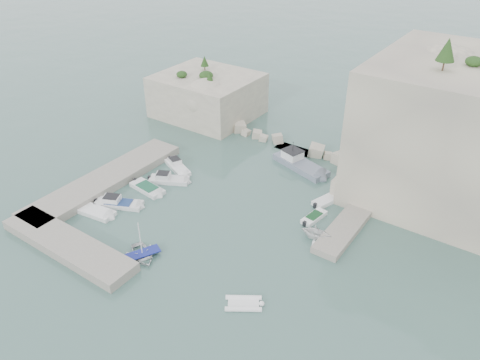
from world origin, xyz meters
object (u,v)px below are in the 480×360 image
Objects in this scene: motorboat_e at (97,214)px; inflatable_dinghy at (243,305)px; tender_east_c at (328,201)px; work_boat at (300,168)px; motorboat_c at (148,190)px; tender_east_b at (314,219)px; motorboat_a at (178,169)px; motorboat_d at (119,206)px; motorboat_b at (169,182)px; rowboat at (143,257)px; tender_east_a at (316,238)px; tender_east_d at (350,195)px.

motorboat_e is 22.93m from inflatable_dinghy.
tender_east_c is (21.81, 18.46, 0.00)m from motorboat_e.
inflatable_dinghy is 27.11m from work_boat.
motorboat_c is 1.48× the size of inflatable_dinghy.
tender_east_c is (-0.26, 4.38, 0.00)m from tender_east_b.
motorboat_a is 1.47× the size of tender_east_b.
tender_east_c is at bearing 11.81° from motorboat_d.
motorboat_e reaches higher than inflatable_dinghy.
motorboat_b is 0.89× the size of motorboat_d.
work_boat is (-6.93, 5.51, 0.00)m from tender_east_c.
rowboat is 20.39m from tender_east_b.
motorboat_a is 1.17× the size of motorboat_e.
rowboat is 19.22m from tender_east_a.
tender_east_d is (13.37, 23.80, 0.00)m from rowboat.
motorboat_e is (-0.82, -13.79, 0.00)m from motorboat_a.
motorboat_d is 25.40m from work_boat.
tender_east_a is (13.78, 13.40, 0.00)m from rowboat.
motorboat_a is 1.01× the size of motorboat_b.
motorboat_b reaches higher than rowboat.
tender_east_b is (19.91, 3.50, 0.00)m from motorboat_b.
motorboat_b is at bearing 70.77° from motorboat_e.
motorboat_a is 1.26× the size of tender_east_d.
tender_east_a reaches higher than inflatable_dinghy.
rowboat is 26.84m from work_boat.
work_boat is at bearing 16.10° from rowboat.
inflatable_dinghy is at bearing 158.69° from tender_east_d.
motorboat_c is at bearing 68.43° from rowboat.
inflatable_dinghy is at bearing -12.53° from motorboat_e.
motorboat_d is (-1.29, -7.80, 0.00)m from motorboat_b.
motorboat_c and motorboat_e have the same top height.
tender_east_d is (1.68, 2.90, 0.00)m from tender_east_c.
motorboat_d is 22.48m from inflatable_dinghy.
rowboat is (7.96, -13.03, 0.00)m from motorboat_b.
work_boat is (-9.03, 13.02, 0.00)m from tender_east_a.
motorboat_e is 1.07× the size of tender_east_d.
tender_east_b is 0.82× the size of tender_east_c.
inflatable_dinghy is at bearing -16.37° from motorboat_c.
work_boat is (-8.62, 2.62, 0.00)m from tender_east_d.
motorboat_b is 3.33m from motorboat_c.
motorboat_c is at bearing 116.29° from tender_east_b.
work_boat reaches higher than motorboat_b.
motorboat_d reaches higher than tender_east_b.
tender_east_b is 0.42× the size of work_boat.
motorboat_d is at bearing -106.18° from work_boat.
motorboat_a is at bearing 74.91° from tender_east_a.
motorboat_d reaches higher than motorboat_c.
work_boat is (-7.19, 9.90, 0.00)m from tender_east_b.
tender_east_b is at bearing -158.32° from tender_east_c.
motorboat_b is 23.90m from tender_east_d.
tender_east_d is at bearing -5.85° from tender_east_a.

